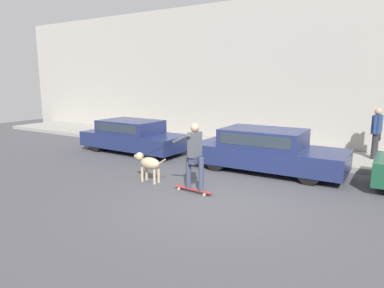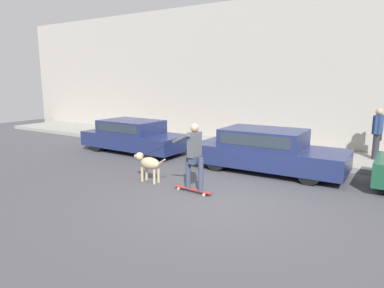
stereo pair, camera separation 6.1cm
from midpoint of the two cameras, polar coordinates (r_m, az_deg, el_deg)
name	(u,v)px [view 2 (the right image)]	position (r m, az deg, el deg)	size (l,w,h in m)	color
ground_plane	(215,201)	(7.88, 4.07, -9.38)	(36.00, 36.00, 0.00)	#47474C
back_wall	(303,73)	(13.94, 18.14, 11.15)	(32.00, 0.30, 5.87)	#ADA89E
sidewalk_curb	(288,153)	(12.80, 15.78, -1.53)	(30.00, 2.58, 0.16)	gray
parked_car_0	(134,136)	(13.08, -9.54, 1.27)	(4.15, 1.81, 1.20)	black
parked_car_1	(267,151)	(10.41, 12.58, -1.13)	(4.41, 1.81, 1.26)	black
dog	(149,163)	(9.19, -7.07, -3.20)	(1.05, 0.34, 0.77)	tan
skateboarder	(194,154)	(8.12, 0.55, -1.61)	(2.33, 0.52, 1.69)	beige
pedestrian_with_bag	(377,131)	(12.54, 28.64, 1.89)	(0.30, 0.73, 1.65)	#28282D
fire_hydrant	(108,134)	(15.32, -13.75, 1.66)	(0.18, 0.18, 0.71)	red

